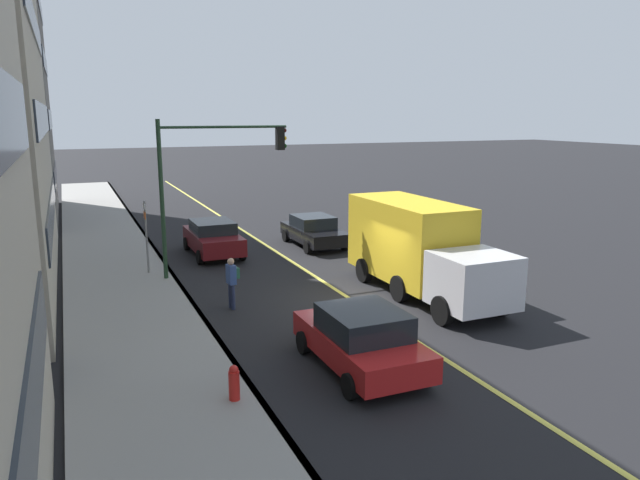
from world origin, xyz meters
The scene contains 12 objects.
ground centered at (0.00, 0.00, 0.00)m, with size 200.00×200.00×0.00m, color black.
sidewalk_slab centered at (0.00, 7.04, 0.07)m, with size 80.00×4.00×0.15m, color gray.
curb_edge centered at (0.00, 5.12, 0.07)m, with size 80.00×0.16×0.15m, color slate.
lane_stripe_center centered at (0.00, 0.00, 0.01)m, with size 80.00×0.16×0.01m, color #D8CC4C.
car_black centered at (8.53, -2.11, 0.73)m, with size 4.42×2.04×1.44m.
car_red centered at (-4.96, 2.24, 0.79)m, with size 4.26×2.12×1.56m.
car_maroon centered at (8.52, 2.78, 0.80)m, with size 4.43×2.05×1.55m.
truck_yellow centered at (-0.10, -2.50, 1.67)m, with size 7.44×2.42×3.19m.
pedestrian_with_backpack centered at (0.85, 3.95, 0.98)m, with size 0.42×0.40×1.69m.
traffic_light_mast centered at (4.88, 3.58, 4.17)m, with size 0.28×4.97×6.03m.
street_sign_post centered at (5.98, 5.95, 1.74)m, with size 0.60×0.08×2.96m.
fire_hydrant centered at (-5.63, 5.64, 0.47)m, with size 0.24×0.24×0.94m.
Camera 1 is at (-17.24, 8.60, 6.20)m, focal length 33.33 mm.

